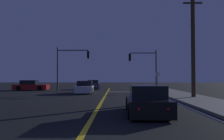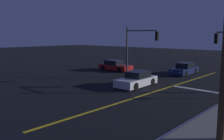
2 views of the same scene
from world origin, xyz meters
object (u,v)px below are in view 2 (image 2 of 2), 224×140
at_px(car_lead_oncoming_white, 137,80).
at_px(traffic_signal_far_left, 138,44).
at_px(car_following_oncoming_navy, 184,69).
at_px(car_distant_tail_red, 115,66).

height_order(car_lead_oncoming_white, traffic_signal_far_left, traffic_signal_far_left).
bearing_deg(traffic_signal_far_left, car_following_oncoming_navy, 69.19).
distance_m(car_following_oncoming_navy, traffic_signal_far_left, 7.23).
relative_size(car_following_oncoming_navy, traffic_signal_far_left, 0.84).
distance_m(car_distant_tail_red, traffic_signal_far_left, 7.06).
xyz_separation_m(car_following_oncoming_navy, car_distant_tail_red, (-8.04, -3.30, 0.00)).
height_order(car_lead_oncoming_white, car_distant_tail_red, same).
relative_size(car_lead_oncoming_white, car_following_oncoming_navy, 0.98).
bearing_deg(car_lead_oncoming_white, traffic_signal_far_left, -56.84).
xyz_separation_m(car_lead_oncoming_white, car_following_oncoming_navy, (0.06, 9.29, -0.00)).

